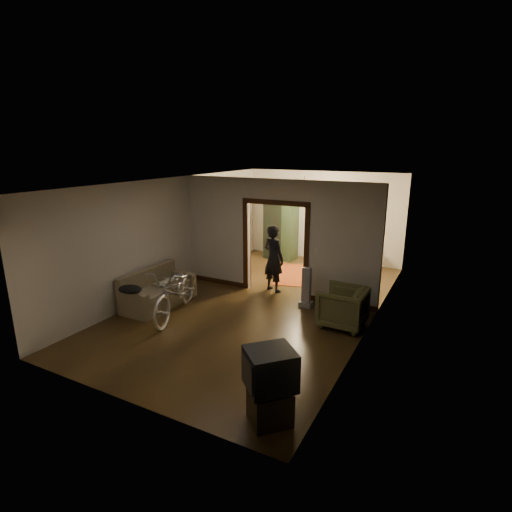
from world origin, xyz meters
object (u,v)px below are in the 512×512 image
Objects in this scene: person at (274,258)px; locker at (281,228)px; armchair at (342,307)px; desk at (350,255)px; bicycle at (176,291)px; sofa at (159,288)px.

locker reaches higher than person.
desk is (-0.95, 4.15, -0.03)m from armchair.
bicycle is 1.25× the size of person.
sofa is at bearing 141.25° from bicycle.
person reaches higher than bicycle.
armchair is at bearing -45.98° from locker.
armchair is at bearing 12.69° from sofa.
sofa is at bearing -76.18° from armchair.
armchair is 0.88× the size of desk.
sofa is 0.89× the size of locker.
bicycle is at bearing -21.37° from sofa.
desk is (1.16, 2.97, -0.47)m from person.
sofa reaches higher than armchair.
locker is at bearing -140.12° from armchair.
person reaches higher than sofa.
person is at bearing 46.30° from bicycle.
armchair is 0.53× the size of person.
locker is at bearing 72.31° from bicycle.
locker is (-3.22, 4.07, 0.60)m from armchair.
person is 3.10m from locker.
locker is at bearing -176.66° from desk.
sofa is at bearing 66.96° from person.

